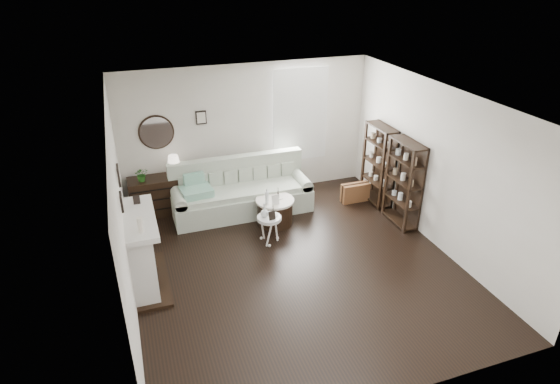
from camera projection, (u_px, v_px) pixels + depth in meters
name	position (u px, v px, depth m)	size (l,w,h in m)	color
room	(283.00, 117.00, 9.35)	(5.50, 5.50, 5.50)	black
fireplace	(142.00, 253.00, 6.91)	(0.50, 1.40, 1.84)	silver
shelf_unit_far	(379.00, 165.00, 9.20)	(0.30, 0.80, 1.60)	black
shelf_unit_near	(404.00, 183.00, 8.44)	(0.30, 0.80, 1.60)	black
sofa	(241.00, 194.00, 9.08)	(2.65, 0.92, 1.03)	#A1AC99
quilt	(196.00, 192.00, 8.60)	(0.55, 0.45, 0.14)	#248561
suitcase	(355.00, 193.00, 9.47)	(0.57, 0.19, 0.38)	brown
dresser	(160.00, 196.00, 8.95)	(1.12, 0.48, 0.74)	black
table_lamp	(174.00, 166.00, 8.79)	(0.26, 0.26, 0.41)	#F6E4CF
potted_plant	(142.00, 174.00, 8.60)	(0.24, 0.21, 0.27)	#1F5117
drum_table	(275.00, 211.00, 8.66)	(0.71, 0.71, 0.49)	black
pedestal_table	(269.00, 219.00, 7.97)	(0.42, 0.42, 0.51)	white
eiffel_drum	(278.00, 193.00, 8.57)	(0.11, 0.11, 0.18)	black
bottle_drum	(267.00, 196.00, 8.37)	(0.07, 0.07, 0.28)	silver
card_frame_drum	(275.00, 200.00, 8.34)	(0.14, 0.01, 0.18)	silver
eiffel_ped	(273.00, 211.00, 7.96)	(0.09, 0.09, 0.16)	black
flask_ped	(265.00, 210.00, 7.89)	(0.14, 0.14, 0.26)	silver
card_frame_ped	(272.00, 216.00, 7.83)	(0.12, 0.01, 0.16)	black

